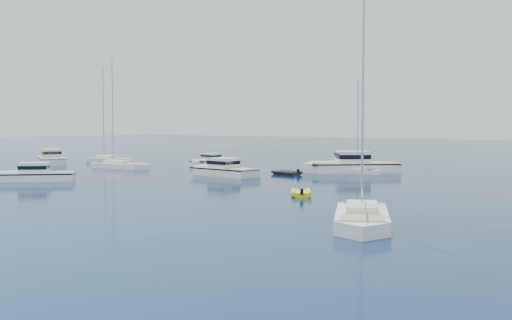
{
  "coord_description": "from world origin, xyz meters",
  "views": [
    {
      "loc": [
        37.71,
        -25.04,
        5.92
      ],
      "look_at": [
        0.03,
        25.67,
        2.2
      ],
      "focal_mm": 44.27,
      "sensor_mm": 36.0,
      "label": 1
    }
  ],
  "objects": [
    {
      "name": "motor_cruiser_left",
      "position": [
        -18.74,
        12.71,
        0.0
      ],
      "size": [
        8.5,
        8.58,
        2.43
      ],
      "primitive_type": null,
      "rotation": [
        0.0,
        0.0,
        2.36
      ],
      "color": "white",
      "rests_on": "ground"
    },
    {
      "name": "tender_grey_far",
      "position": [
        -2.36,
        34.79,
        0.0
      ],
      "size": [
        3.94,
        2.63,
        0.95
      ],
      "primitive_type": null,
      "rotation": [
        0.0,
        0.0,
        1.39
      ],
      "color": "black",
      "rests_on": "ground"
    },
    {
      "name": "sailboat_centre",
      "position": [
        2.6,
        41.06,
        0.0
      ],
      "size": [
        7.76,
        2.14,
        11.36
      ],
      "primitive_type": null,
      "rotation": [
        0.0,
        0.0,
        4.73
      ],
      "color": "white",
      "rests_on": "ground"
    },
    {
      "name": "sailboat_far_l",
      "position": [
        -36.07,
        37.33,
        0.0
      ],
      "size": [
        10.21,
        3.05,
        14.86
      ],
      "primitive_type": null,
      "rotation": [
        0.0,
        0.0,
        1.61
      ],
      "color": "silver",
      "rests_on": "ground"
    },
    {
      "name": "tender_yellow",
      "position": [
        10.17,
        18.2,
        0.0
      ],
      "size": [
        3.62,
        4.04,
        0.95
      ],
      "primitive_type": null,
      "rotation": [
        0.0,
        0.0,
        0.6
      ],
      "color": "yellow",
      "rests_on": "ground"
    },
    {
      "name": "motor_cruiser_centre",
      "position": [
        -7.29,
        29.18,
        0.0
      ],
      "size": [
        10.13,
        4.11,
        2.59
      ],
      "primitive_type": null,
      "rotation": [
        0.0,
        0.0,
        1.46
      ],
      "color": "white",
      "rests_on": "ground"
    },
    {
      "name": "sailboat_mid_l",
      "position": [
        -25.36,
        30.01,
        0.0
      ],
      "size": [
        10.36,
        4.2,
        14.81
      ],
      "primitive_type": null,
      "rotation": [
        0.0,
        0.0,
        1.73
      ],
      "color": "white",
      "rests_on": "ground"
    },
    {
      "name": "motor_cruiser_horizon",
      "position": [
        -20.11,
        42.06,
        0.0
      ],
      "size": [
        2.44,
        7.96,
        2.09
      ],
      "primitive_type": null,
      "rotation": [
        0.0,
        0.0,
        3.14
      ],
      "color": "white",
      "rests_on": "ground"
    },
    {
      "name": "motor_cruiser_distant",
      "position": [
        2.08,
        41.77,
        0.0
      ],
      "size": [
        11.91,
        11.14,
        3.28
      ],
      "primitive_type": null,
      "rotation": [
        0.0,
        0.0,
        2.29
      ],
      "color": "white",
      "rests_on": "ground"
    },
    {
      "name": "sailboat_mid_r",
      "position": [
        20.86,
        8.01,
        0.0
      ],
      "size": [
        7.97,
        11.62,
        16.96
      ],
      "primitive_type": null,
      "rotation": [
        0.0,
        0.0,
        0.48
      ],
      "color": "white",
      "rests_on": "ground"
    },
    {
      "name": "motor_cruiser_far_l",
      "position": [
        -40.08,
        30.1,
        0.0
      ],
      "size": [
        10.99,
        8.33,
        2.84
      ],
      "primitive_type": null,
      "rotation": [
        0.0,
        0.0,
        1.04
      ],
      "color": "silver",
      "rests_on": "ground"
    },
    {
      "name": "tender_grey_near",
      "position": [
        21.39,
        7.0,
        0.0
      ],
      "size": [
        3.1,
        2.14,
        0.95
      ],
      "primitive_type": null,
      "rotation": [
        0.0,
        0.0,
        4.53
      ],
      "color": "black",
      "rests_on": "ground"
    },
    {
      "name": "ground",
      "position": [
        0.0,
        0.0,
        0.0
      ],
      "size": [
        400.0,
        400.0,
        0.0
      ],
      "primitive_type": "plane",
      "color": "navy",
      "rests_on": "ground"
    }
  ]
}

